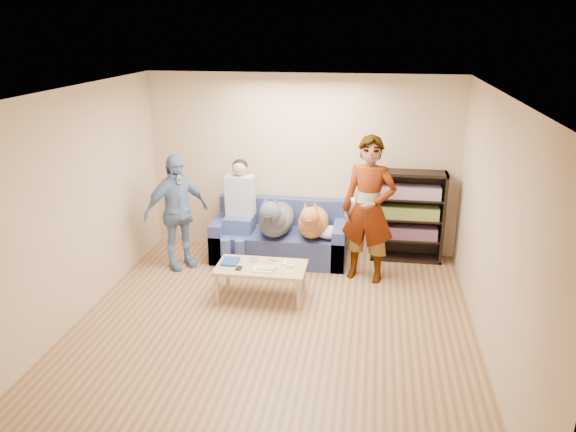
% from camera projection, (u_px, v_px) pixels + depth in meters
% --- Properties ---
extents(ground, '(5.00, 5.00, 0.00)m').
position_uv_depth(ground, '(271.00, 331.00, 6.23)').
color(ground, brown).
rests_on(ground, ground).
extents(ceiling, '(5.00, 5.00, 0.00)m').
position_uv_depth(ceiling, '(269.00, 94.00, 5.38)').
color(ceiling, white).
rests_on(ceiling, ground).
extents(wall_back, '(4.50, 0.00, 4.50)m').
position_uv_depth(wall_back, '(302.00, 165.00, 8.14)').
color(wall_back, tan).
rests_on(wall_back, ground).
extents(wall_front, '(4.50, 0.00, 4.50)m').
position_uv_depth(wall_front, '(196.00, 354.00, 3.47)').
color(wall_front, tan).
rests_on(wall_front, ground).
extents(wall_left, '(0.00, 5.00, 5.00)m').
position_uv_depth(wall_left, '(68.00, 211.00, 6.13)').
color(wall_left, tan).
rests_on(wall_left, ground).
extents(wall_right, '(0.00, 5.00, 5.00)m').
position_uv_depth(wall_right, '(496.00, 233.00, 5.48)').
color(wall_right, tan).
rests_on(wall_right, ground).
extents(blanket, '(0.44, 0.38, 0.15)m').
position_uv_depth(blanket, '(330.00, 232.00, 7.76)').
color(blanket, '#ACACB1').
rests_on(blanket, sofa).
extents(person_standing_right, '(0.80, 0.62, 1.93)m').
position_uv_depth(person_standing_right, '(369.00, 210.00, 7.23)').
color(person_standing_right, gray).
rests_on(person_standing_right, ground).
extents(person_standing_left, '(0.94, 0.95, 1.61)m').
position_uv_depth(person_standing_left, '(177.00, 212.00, 7.66)').
color(person_standing_left, '#768FBE').
rests_on(person_standing_left, ground).
extents(held_controller, '(0.06, 0.13, 0.03)m').
position_uv_depth(held_controller, '(353.00, 200.00, 7.02)').
color(held_controller, silver).
rests_on(held_controller, person_standing_right).
extents(notebook_blue, '(0.20, 0.26, 0.03)m').
position_uv_depth(notebook_blue, '(230.00, 261.00, 6.98)').
color(notebook_blue, '#1B3797').
rests_on(notebook_blue, coffee_table).
extents(papers, '(0.26, 0.20, 0.02)m').
position_uv_depth(papers, '(264.00, 269.00, 6.78)').
color(papers, silver).
rests_on(papers, coffee_table).
extents(magazine, '(0.22, 0.17, 0.01)m').
position_uv_depth(magazine, '(266.00, 267.00, 6.79)').
color(magazine, '#ACAB8A').
rests_on(magazine, coffee_table).
extents(camera_silver, '(0.11, 0.06, 0.05)m').
position_uv_depth(camera_silver, '(254.00, 260.00, 7.00)').
color(camera_silver, silver).
rests_on(camera_silver, coffee_table).
extents(controller_a, '(0.04, 0.13, 0.03)m').
position_uv_depth(controller_a, '(285.00, 263.00, 6.93)').
color(controller_a, white).
rests_on(controller_a, coffee_table).
extents(controller_b, '(0.09, 0.06, 0.03)m').
position_uv_depth(controller_b, '(290.00, 266.00, 6.84)').
color(controller_b, silver).
rests_on(controller_b, coffee_table).
extents(headphone_cup_a, '(0.07, 0.07, 0.02)m').
position_uv_depth(headphone_cup_a, '(277.00, 267.00, 6.83)').
color(headphone_cup_a, white).
rests_on(headphone_cup_a, coffee_table).
extents(headphone_cup_b, '(0.07, 0.07, 0.02)m').
position_uv_depth(headphone_cup_b, '(278.00, 264.00, 6.91)').
color(headphone_cup_b, silver).
rests_on(headphone_cup_b, coffee_table).
extents(pen_orange, '(0.13, 0.06, 0.01)m').
position_uv_depth(pen_orange, '(257.00, 271.00, 6.73)').
color(pen_orange, orange).
rests_on(pen_orange, coffee_table).
extents(pen_black, '(0.13, 0.08, 0.01)m').
position_uv_depth(pen_black, '(273.00, 261.00, 7.03)').
color(pen_black, black).
rests_on(pen_black, coffee_table).
extents(wallet, '(0.07, 0.12, 0.02)m').
position_uv_depth(wallet, '(239.00, 268.00, 6.80)').
color(wallet, black).
rests_on(wallet, coffee_table).
extents(sofa, '(1.90, 0.85, 0.82)m').
position_uv_depth(sofa, '(281.00, 239.00, 8.13)').
color(sofa, '#515B93').
rests_on(sofa, ground).
extents(person_seated, '(0.40, 0.73, 1.47)m').
position_uv_depth(person_seated, '(239.00, 208.00, 7.94)').
color(person_seated, '#3E5988').
rests_on(person_seated, sofa).
extents(dog_gray, '(0.48, 1.28, 0.69)m').
position_uv_depth(dog_gray, '(275.00, 218.00, 7.80)').
color(dog_gray, '#52565D').
rests_on(dog_gray, sofa).
extents(dog_tan, '(0.42, 1.17, 0.61)m').
position_uv_depth(dog_tan, '(313.00, 222.00, 7.76)').
color(dog_tan, '#AA7533').
rests_on(dog_tan, sofa).
extents(coffee_table, '(1.10, 0.60, 0.42)m').
position_uv_depth(coffee_table, '(261.00, 269.00, 6.90)').
color(coffee_table, tan).
rests_on(coffee_table, ground).
extents(bookshelf, '(1.00, 0.34, 1.30)m').
position_uv_depth(bookshelf, '(408.00, 214.00, 7.96)').
color(bookshelf, black).
rests_on(bookshelf, ground).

